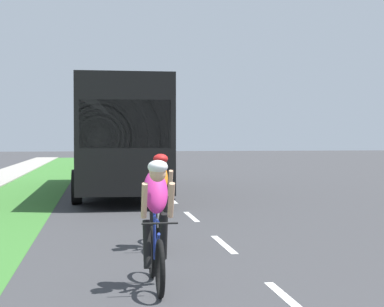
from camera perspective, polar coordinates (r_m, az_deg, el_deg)
ground_plane at (r=21.49m, az=-2.94°, el=-3.42°), size 120.00×120.00×0.00m
grass_verge at (r=21.51m, az=-14.95°, el=-3.46°), size 2.43×70.00×0.01m
lane_markings_center at (r=25.46m, az=-3.84°, el=-2.64°), size 0.12×54.07×0.01m
cyclist_lead at (r=7.59m, az=-3.35°, el=-6.35°), size 0.42×1.72×1.58m
cyclist_trailing at (r=10.29m, az=-3.05°, el=-4.28°), size 0.42×1.72×1.58m
bus_black at (r=20.97m, az=-6.86°, el=1.86°), size 2.78×11.60×3.48m
pickup_white at (r=37.25m, az=-8.12°, el=-0.07°), size 2.22×5.10×1.64m
sedan_silver at (r=48.31m, az=-4.29°, el=0.23°), size 1.98×4.30×1.52m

